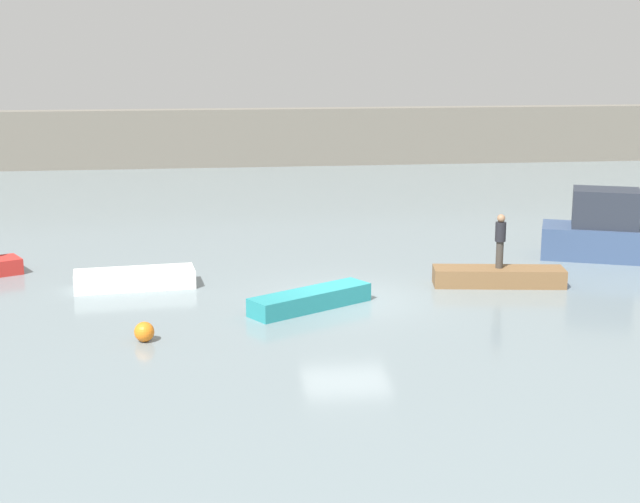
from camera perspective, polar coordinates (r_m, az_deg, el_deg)
ground_plane at (r=27.24m, az=1.59°, el=-2.92°), size 120.00×120.00×0.00m
embankment_wall at (r=55.02m, az=-2.90°, el=6.85°), size 80.00×1.20×3.26m
motorboat at (r=33.53m, az=17.80°, el=0.97°), size 6.16×3.84×2.36m
rowboat_white at (r=29.01m, az=-11.04°, el=-1.62°), size 3.65×1.58×0.53m
rowboat_teal at (r=26.34m, az=-0.58°, el=-2.89°), size 3.62×2.70×0.51m
rowboat_brown at (r=29.22m, az=10.65°, el=-1.49°), size 4.02×1.57×0.55m
person_dark_shirt at (r=28.95m, az=10.75°, el=0.79°), size 0.32×0.32×1.64m
mooring_buoy at (r=23.95m, az=-10.48°, el=-4.75°), size 0.50×0.50×0.50m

